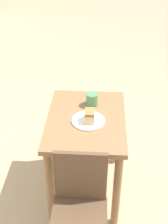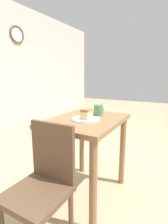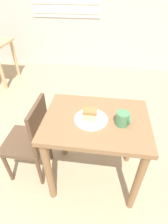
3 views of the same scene
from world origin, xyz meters
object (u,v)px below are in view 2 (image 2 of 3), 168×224
at_px(plate, 86,119).
at_px(coffee_mug, 99,110).
at_px(dining_table_near, 86,135).
at_px(chair_near_window, 43,183).
at_px(cake_slice, 87,114).

distance_m(plate, coffee_mug, 0.24).
bearing_deg(dining_table_near, plate, -155.44).
distance_m(chair_near_window, plate, 0.64).
relative_size(chair_near_window, coffee_mug, 8.13).
relative_size(chair_near_window, cake_slice, 8.34).
height_order(cake_slice, coffee_mug, coffee_mug).
distance_m(dining_table_near, chair_near_window, 0.61).
height_order(chair_near_window, coffee_mug, coffee_mug).
xyz_separation_m(dining_table_near, cake_slice, (-0.05, -0.03, 0.21)).
distance_m(chair_near_window, cake_slice, 0.66).
distance_m(cake_slice, coffee_mug, 0.24).
height_order(dining_table_near, plate, plate).
relative_size(dining_table_near, cake_slice, 7.91).
relative_size(chair_near_window, plate, 3.36).
bearing_deg(cake_slice, coffee_mug, -1.85).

